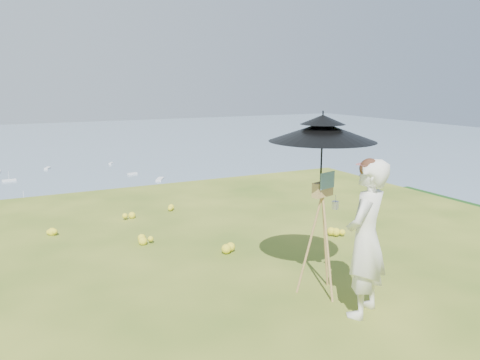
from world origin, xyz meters
TOP-DOWN VIEW (x-y plane):
  - ground at (0.00, 0.00)m, footprint 14.00×14.00m
  - shoreline_tier at (0.00, 75.00)m, footprint 170.00×28.00m
  - bay_water at (0.00, 240.00)m, footprint 700.00×700.00m
  - slope_trees at (0.00, 35.00)m, footprint 110.00×50.00m
  - harbor_town at (0.00, 75.00)m, footprint 110.00×22.00m
  - wildflowers at (0.00, 0.25)m, footprint 10.00×10.50m
  - painter at (2.02, -0.17)m, footprint 0.72×0.64m
  - field_easel at (1.90, 0.43)m, footprint 0.67×0.67m
  - sun_umbrella at (1.89, 0.45)m, footprint 1.46×1.46m
  - painter_cap at (2.02, -0.17)m, footprint 0.27×0.29m

SIDE VIEW (x-z plane):
  - shoreline_tier at x=0.00m, z-range -40.00..-32.00m
  - bay_water at x=0.00m, z-range -34.00..-34.00m
  - harbor_town at x=0.00m, z-range -32.00..-27.00m
  - slope_trees at x=0.00m, z-range -18.00..-12.00m
  - ground at x=0.00m, z-range 0.00..0.00m
  - wildflowers at x=0.00m, z-range 0.00..0.12m
  - field_easel at x=1.90m, z-range 0.00..1.43m
  - painter at x=2.02m, z-range 0.00..1.65m
  - painter_cap at x=2.02m, z-range 1.56..1.66m
  - sun_umbrella at x=1.89m, z-range 1.18..2.09m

